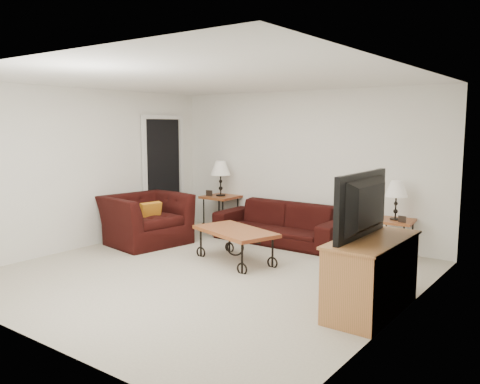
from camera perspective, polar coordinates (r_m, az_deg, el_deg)
name	(u,v)px	position (r m, az deg, el deg)	size (l,w,h in m)	color
ground	(208,273)	(6.60, -3.66, -9.31)	(5.00, 5.00, 0.00)	beige
wall_back	(303,166)	(8.40, 7.33, 3.03)	(5.00, 0.02, 2.50)	silver
wall_front	(24,203)	(4.74, -23.68, -1.22)	(5.00, 0.02, 2.50)	silver
wall_left	(86,168)	(8.18, -17.28, 2.61)	(0.02, 5.00, 2.50)	silver
wall_right	(402,195)	(5.11, 18.17, -0.33)	(0.02, 5.00, 2.50)	silver
ceiling	(207,79)	(6.33, -3.86, 12.86)	(5.00, 5.00, 0.00)	white
doorway	(163,175)	(9.25, -8.85, 1.99)	(0.08, 0.94, 2.04)	black
sofa	(280,223)	(8.19, 4.68, -3.60)	(2.22, 0.87, 0.65)	black
side_table_left	(221,213)	(9.14, -2.23, -2.42)	(0.59, 0.59, 0.64)	#9C5927
side_table_right	(394,239)	(7.59, 17.36, -5.16)	(0.52, 0.52, 0.57)	#9C5927
lamp_left	(221,178)	(9.04, -2.25, 1.57)	(0.36, 0.36, 0.64)	black
lamp_right	(396,200)	(7.49, 17.54, -0.93)	(0.32, 0.32, 0.57)	black
photo_frame_left	(209,193)	(9.06, -3.57, -0.13)	(0.13, 0.02, 0.11)	black
photo_frame_right	(402,219)	(7.34, 18.18, -3.00)	(0.11, 0.02, 0.09)	black
coffee_table	(235,246)	(7.05, -0.55, -6.20)	(1.24, 0.67, 0.47)	#9C5927
armchair	(146,219)	(8.23, -10.77, -3.11)	(1.24, 1.08, 0.81)	black
throw_pillow	(150,214)	(8.06, -10.33, -2.47)	(0.36, 0.10, 0.36)	#B26B16
tv_stand	(372,275)	(5.36, 14.93, -9.25)	(0.54, 1.30, 0.78)	#B87244
television	(372,206)	(5.21, 15.00, -1.55)	(1.17, 0.15, 0.67)	black
backpack	(364,244)	(7.32, 14.13, -5.78)	(0.39, 0.30, 0.50)	black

